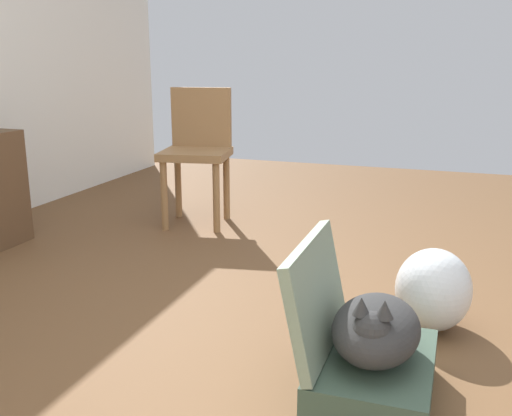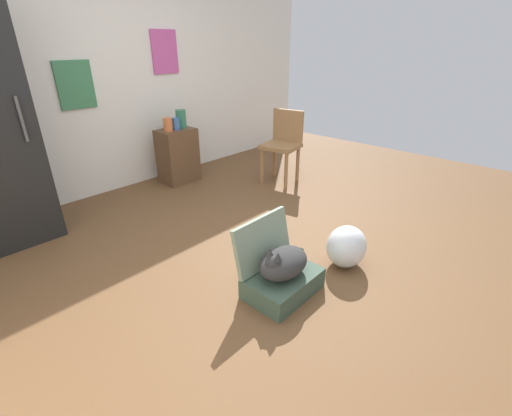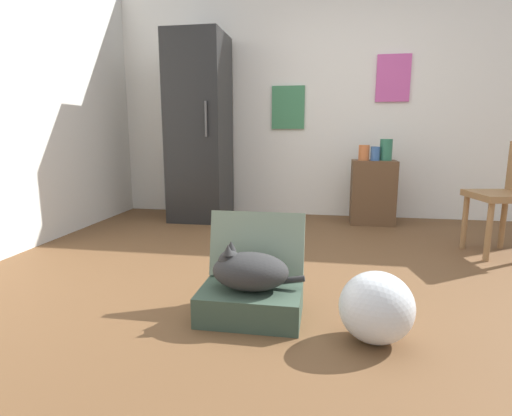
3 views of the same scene
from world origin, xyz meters
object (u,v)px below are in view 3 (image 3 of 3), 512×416
at_px(cat, 249,270).
at_px(vase_short, 386,150).
at_px(chair, 509,192).
at_px(suitcase_base, 251,303).
at_px(side_table, 373,192).
at_px(vase_tall, 364,153).
at_px(refrigerator, 200,129).
at_px(vase_round, 375,154).
at_px(plastic_bag_white, 377,307).

height_order(cat, vase_short, vase_short).
bearing_deg(chair, suitcase_base, -61.68).
relative_size(side_table, vase_tall, 4.23).
relative_size(refrigerator, side_table, 2.95).
relative_size(suitcase_base, vase_round, 3.69).
bearing_deg(side_table, suitcase_base, -109.92).
bearing_deg(vase_short, plastic_bag_white, -98.12).
xyz_separation_m(cat, vase_tall, (0.76, 2.37, 0.49)).
bearing_deg(plastic_bag_white, cat, 166.58).
xyz_separation_m(plastic_bag_white, vase_round, (0.25, 2.52, 0.57)).
bearing_deg(suitcase_base, cat, 177.63).
height_order(cat, vase_round, vase_round).
relative_size(cat, chair, 0.54).
distance_m(plastic_bag_white, refrigerator, 3.08).
height_order(cat, refrigerator, refrigerator).
relative_size(side_table, chair, 0.75).
bearing_deg(side_table, refrigerator, -178.46).
bearing_deg(vase_short, vase_tall, -169.52).
bearing_deg(vase_short, cat, -112.27).
relative_size(suitcase_base, plastic_bag_white, 1.55).
relative_size(plastic_bag_white, vase_short, 1.55).
bearing_deg(vase_tall, vase_short, 10.48).
bearing_deg(refrigerator, chair, -18.39).
height_order(plastic_bag_white, vase_short, vase_short).
relative_size(suitcase_base, vase_short, 2.40).
bearing_deg(vase_tall, chair, -43.10).
relative_size(cat, vase_tall, 3.01).
height_order(suitcase_base, refrigerator, refrigerator).
relative_size(vase_round, chair, 0.16).
xyz_separation_m(cat, chair, (1.78, 1.42, 0.24)).
distance_m(side_table, chair, 1.33).
height_order(cat, vase_tall, vase_tall).
bearing_deg(vase_tall, cat, -107.86).
bearing_deg(suitcase_base, vase_round, 69.87).
height_order(vase_short, chair, vase_short).
xyz_separation_m(vase_short, chair, (0.79, -0.99, -0.28)).
xyz_separation_m(side_table, vase_tall, (-0.11, -0.02, 0.41)).
relative_size(refrigerator, vase_short, 8.99).
relative_size(suitcase_base, side_table, 0.79).
bearing_deg(cat, chair, 38.70).
bearing_deg(suitcase_base, vase_short, 67.92).
bearing_deg(vase_round, cat, -110.32).
bearing_deg(side_table, vase_round, -90.00).
height_order(plastic_bag_white, chair, chair).
bearing_deg(vase_round, suitcase_base, -110.13).
bearing_deg(refrigerator, vase_short, 2.04).
distance_m(cat, vase_tall, 2.54).
bearing_deg(vase_short, chair, -51.43).
bearing_deg(side_table, vase_short, 10.32).
bearing_deg(cat, side_table, 69.89).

